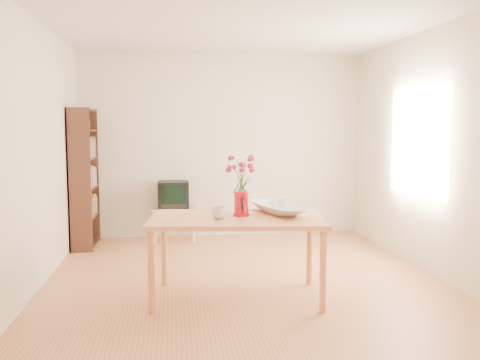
{
  "coord_description": "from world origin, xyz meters",
  "views": [
    {
      "loc": [
        -0.71,
        -5.01,
        1.55
      ],
      "look_at": [
        0.0,
        0.3,
        1.0
      ],
      "focal_mm": 38.0,
      "sensor_mm": 36.0,
      "label": 1
    }
  ],
  "objects": [
    {
      "name": "table",
      "position": [
        -0.14,
        -0.53,
        0.68
      ],
      "size": [
        1.65,
        1.07,
        0.75
      ],
      "rotation": [
        0.0,
        0.0,
        -0.12
      ],
      "color": "#CB7545",
      "rests_on": "ground"
    },
    {
      "name": "television",
      "position": [
        -0.7,
        1.98,
        0.65
      ],
      "size": [
        0.42,
        0.39,
        0.36
      ],
      "rotation": [
        0.0,
        0.0,
        -0.01
      ],
      "color": "black",
      "rests_on": "tv_stand"
    },
    {
      "name": "bookshelf",
      "position": [
        -1.85,
        1.75,
        0.84
      ],
      "size": [
        0.28,
        0.7,
        1.8
      ],
      "color": "#341811",
      "rests_on": "ground"
    },
    {
      "name": "room",
      "position": [
        0.03,
        0.0,
        1.3
      ],
      "size": [
        4.5,
        4.5,
        4.5
      ],
      "color": "#B46B3F",
      "rests_on": "ground"
    },
    {
      "name": "flowers",
      "position": [
        -0.09,
        -0.46,
        1.15
      ],
      "size": [
        0.26,
        0.26,
        0.36
      ],
      "primitive_type": null,
      "color": "#D43262",
      "rests_on": "pitcher"
    },
    {
      "name": "teacup_b",
      "position": [
        0.32,
        -0.34,
        0.95
      ],
      "size": [
        0.09,
        0.09,
        0.07
      ],
      "primitive_type": "imported",
      "rotation": [
        0.0,
        0.0,
        1.84
      ],
      "color": "white",
      "rests_on": "bowl"
    },
    {
      "name": "tv_stand",
      "position": [
        -0.7,
        1.97,
        0.39
      ],
      "size": [
        0.6,
        0.45,
        0.46
      ],
      "color": "#E2AE7F",
      "rests_on": "ground"
    },
    {
      "name": "bowl",
      "position": [
        0.28,
        -0.36,
        1.0
      ],
      "size": [
        0.66,
        0.66,
        0.5
      ],
      "primitive_type": "imported",
      "rotation": [
        0.0,
        0.0,
        0.28
      ],
      "color": "white",
      "rests_on": "table"
    },
    {
      "name": "pitcher",
      "position": [
        -0.09,
        -0.46,
        0.85
      ],
      "size": [
        0.15,
        0.22,
        0.23
      ],
      "rotation": [
        0.0,
        0.0,
        -0.04
      ],
      "color": "red",
      "rests_on": "table"
    },
    {
      "name": "teacup_a",
      "position": [
        0.24,
        -0.36,
        0.95
      ],
      "size": [
        0.08,
        0.08,
        0.06
      ],
      "primitive_type": "imported",
      "rotation": [
        0.0,
        0.0,
        0.32
      ],
      "color": "white",
      "rests_on": "bowl"
    },
    {
      "name": "mug",
      "position": [
        -0.31,
        -0.58,
        0.8
      ],
      "size": [
        0.15,
        0.15,
        0.1
      ],
      "primitive_type": "imported",
      "rotation": [
        0.0,
        0.0,
        3.0
      ],
      "color": "white",
      "rests_on": "table"
    }
  ]
}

